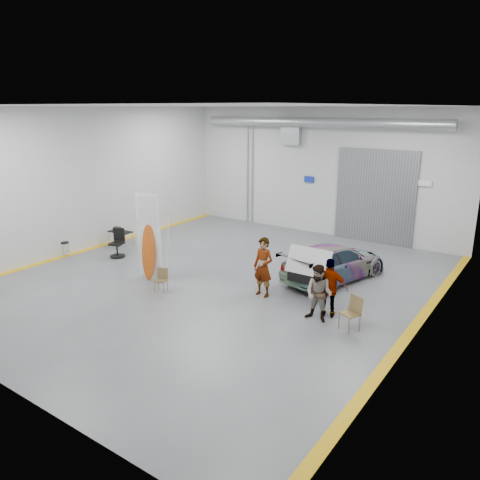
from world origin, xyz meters
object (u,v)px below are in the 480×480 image
Objects in this scene: person_c at (330,288)px; surfboard_display at (147,243)px; person_a at (263,267)px; work_table at (120,231)px; shop_stool at (66,250)px; office_chair at (118,245)px; sedan_car at (334,262)px; folding_chair_far at (350,320)px; folding_chair_near at (161,285)px; person_b at (319,293)px.

person_c is 6.67m from surfboard_display.
person_a is 8.37m from work_table.
shop_stool is 2.14m from office_chair.
work_table is (-9.54, -1.56, 0.03)m from sedan_car.
sedan_car reaches higher than folding_chair_far.
work_table is (-11.57, 1.92, 0.37)m from folding_chair_far.
folding_chair_near is at bearing 61.73° from sedan_car.
folding_chair_far is at bearing -1.97° from person_b.
office_chair reaches higher than shop_stool.
folding_chair_far reaches higher than folding_chair_near.
person_c is at bearing 126.70° from sedan_car.
person_a reaches higher than office_chair.
folding_chair_far is 12.05m from shop_stool.
person_b is 11.08m from shop_stool.
office_chair is (-8.36, -2.67, -0.13)m from sedan_car.
shop_stool is (-4.58, -0.21, -1.00)m from surfboard_display.
person_b reaches higher than office_chair.
person_b is 2.52× the size of shop_stool.
work_table is 1.62m from office_chair.
folding_chair_far is at bearing -7.13° from person_a.
office_chair is (-2.95, 1.15, -0.83)m from surfboard_display.
person_c is 1.54× the size of office_chair.
person_a is at bearing -24.95° from person_c.
sedan_car is 1.33× the size of surfboard_display.
shop_stool is at bearing 37.14° from sedan_car.
work_table is (-10.59, 1.89, -0.17)m from person_b.
sedan_car is at bearing 21.97° from shop_stool.
work_table is 0.95× the size of office_chair.
sedan_car is 6.58× the size of shop_stool.
person_c is 11.25m from shop_stool.
work_table is at bearing 24.48° from sedan_car.
office_chair is (1.17, -1.11, -0.16)m from work_table.
office_chair reaches higher than folding_chair_near.
folding_chair_far is (2.04, -3.48, -0.34)m from sedan_car.
person_b is at bearing -10.09° from work_table.
folding_chair_far is 10.43m from office_chair.
shop_stool is (-5.79, 0.41, 0.09)m from folding_chair_near.
sedan_car is 6.67m from surfboard_display.
surfboard_display is (-6.47, -0.38, 0.49)m from person_b.
person_a is 2.50× the size of folding_chair_near.
person_c reaches higher than office_chair.
person_b is 2.15× the size of folding_chair_near.
folding_chair_far is (0.98, -0.03, -0.54)m from person_b.
office_chair reaches higher than folding_chair_far.
folding_chair_far is (6.24, 0.96, 0.06)m from folding_chair_near.
folding_chair_far is 1.44× the size of shop_stool.
office_chair is at bearing -21.23° from person_c.
surfboard_display is 2.99× the size of work_table.
sedan_car is 5.61× the size of folding_chair_near.
folding_chair_near is at bearing -147.89° from folding_chair_far.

